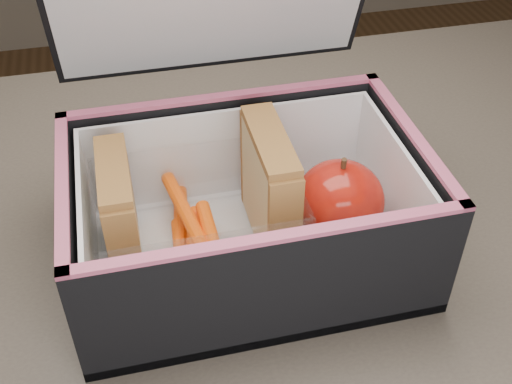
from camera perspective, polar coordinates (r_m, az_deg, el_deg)
kitchen_table at (r=0.61m, az=0.97°, el=-13.52°), size 1.20×0.80×0.75m
lunch_bag at (r=0.52m, az=-0.93°, el=-0.86°), size 0.28×0.25×0.28m
plastic_tub at (r=0.53m, az=-5.21°, el=-2.38°), size 0.16×0.12×0.07m
sandwich_left at (r=0.51m, az=-11.95°, el=-2.00°), size 0.02×0.09×0.10m
sandwich_right at (r=0.52m, az=1.20°, el=0.34°), size 0.03×0.09×0.10m
carrot_sticks at (r=0.53m, az=-5.21°, el=-4.59°), size 0.04×0.16×0.03m
paper_napkin at (r=0.56m, az=6.53°, el=-3.41°), size 0.09×0.09×0.01m
red_apple at (r=0.53m, az=7.45°, el=-0.78°), size 0.10×0.10×0.08m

